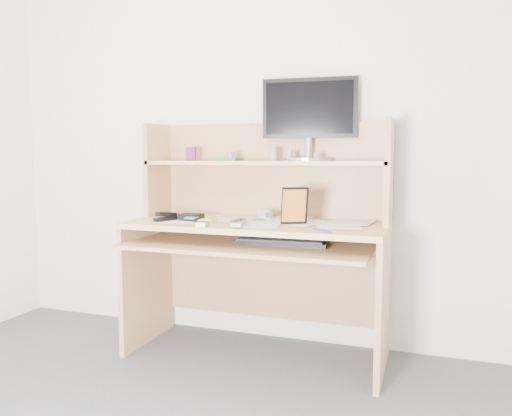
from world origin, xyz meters
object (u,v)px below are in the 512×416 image
(keyboard, at_px, (282,242))
(tv_remote, at_px, (238,223))
(monitor, at_px, (309,117))
(game_case, at_px, (295,206))
(desk, at_px, (260,230))

(keyboard, height_order, tv_remote, tv_remote)
(keyboard, relative_size, monitor, 0.91)
(tv_remote, height_order, game_case, game_case)
(keyboard, height_order, monitor, monitor)
(game_case, bearing_deg, monitor, 62.27)
(keyboard, xyz_separation_m, tv_remote, (-0.21, -0.09, 0.10))
(game_case, distance_m, monitor, 0.56)
(tv_remote, height_order, monitor, monitor)
(game_case, bearing_deg, keyboard, 172.98)
(keyboard, relative_size, game_case, 2.51)
(desk, relative_size, monitor, 2.61)
(game_case, bearing_deg, tv_remote, 175.08)
(desk, height_order, keyboard, desk)
(desk, relative_size, tv_remote, 7.16)
(game_case, bearing_deg, desk, 121.09)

